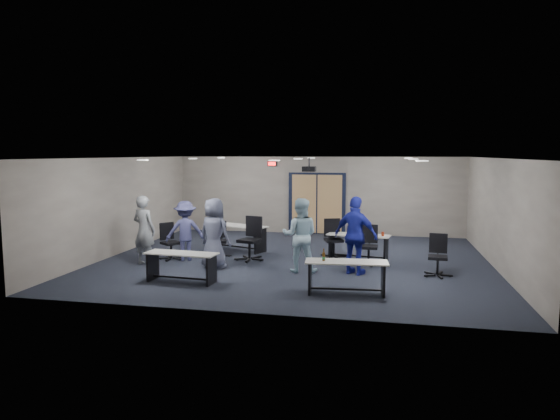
% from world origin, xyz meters
% --- Properties ---
extents(floor, '(10.00, 10.00, 0.00)m').
position_xyz_m(floor, '(0.00, 0.00, 0.00)').
color(floor, black).
rests_on(floor, ground).
extents(back_wall, '(10.00, 0.04, 2.70)m').
position_xyz_m(back_wall, '(0.00, 4.50, 1.35)').
color(back_wall, slate).
rests_on(back_wall, floor).
extents(front_wall, '(10.00, 0.04, 2.70)m').
position_xyz_m(front_wall, '(0.00, -4.50, 1.35)').
color(front_wall, slate).
rests_on(front_wall, floor).
extents(left_wall, '(0.04, 9.00, 2.70)m').
position_xyz_m(left_wall, '(-5.00, 0.00, 1.35)').
color(left_wall, slate).
rests_on(left_wall, floor).
extents(right_wall, '(0.04, 9.00, 2.70)m').
position_xyz_m(right_wall, '(5.00, 0.00, 1.35)').
color(right_wall, slate).
rests_on(right_wall, floor).
extents(ceiling, '(10.00, 9.00, 0.04)m').
position_xyz_m(ceiling, '(0.00, 0.00, 2.70)').
color(ceiling, silver).
rests_on(ceiling, back_wall).
extents(double_door, '(2.00, 0.07, 2.20)m').
position_xyz_m(double_door, '(0.00, 4.46, 1.05)').
color(double_door, black).
rests_on(double_door, back_wall).
extents(exit_sign, '(0.32, 0.07, 0.18)m').
position_xyz_m(exit_sign, '(-1.60, 4.44, 2.45)').
color(exit_sign, black).
rests_on(exit_sign, back_wall).
extents(ceiling_projector, '(0.35, 0.32, 0.37)m').
position_xyz_m(ceiling_projector, '(0.30, 0.50, 2.40)').
color(ceiling_projector, black).
rests_on(ceiling_projector, ceiling).
extents(ceiling_can_lights, '(6.24, 5.74, 0.02)m').
position_xyz_m(ceiling_can_lights, '(0.00, 0.25, 2.67)').
color(ceiling_can_lights, silver).
rests_on(ceiling_can_lights, ceiling).
extents(table_front_left, '(1.64, 0.65, 0.65)m').
position_xyz_m(table_front_left, '(-2.05, -2.70, 0.44)').
color(table_front_left, beige).
rests_on(table_front_left, floor).
extents(table_front_right, '(1.68, 0.68, 0.91)m').
position_xyz_m(table_front_right, '(1.56, -2.90, 0.46)').
color(table_front_right, beige).
rests_on(table_front_right, floor).
extents(table_back_left, '(1.91, 1.21, 0.74)m').
position_xyz_m(table_back_left, '(-1.87, 1.04, 0.50)').
color(table_back_left, beige).
rests_on(table_back_left, floor).
extents(table_back_right, '(1.72, 0.83, 0.78)m').
position_xyz_m(table_back_right, '(1.65, 0.46, 0.46)').
color(table_back_right, beige).
rests_on(table_back_right, floor).
extents(chair_back_a, '(0.75, 0.75, 0.97)m').
position_xyz_m(chair_back_a, '(-2.09, -0.03, 0.48)').
color(chair_back_a, black).
rests_on(chair_back_a, floor).
extents(chair_back_b, '(0.89, 0.89, 1.15)m').
position_xyz_m(chair_back_b, '(-1.17, -0.25, 0.58)').
color(chair_back_b, black).
rests_on(chair_back_b, floor).
extents(chair_back_c, '(0.83, 0.83, 1.05)m').
position_xyz_m(chair_back_c, '(0.98, 0.54, 0.52)').
color(chair_back_c, black).
rests_on(chair_back_c, floor).
extents(chair_back_d, '(0.65, 0.65, 1.01)m').
position_xyz_m(chair_back_d, '(1.93, -0.15, 0.50)').
color(chair_back_d, black).
rests_on(chair_back_d, floor).
extents(chair_loose_left, '(0.86, 0.86, 0.98)m').
position_xyz_m(chair_loose_left, '(-3.24, -0.57, 0.49)').
color(chair_loose_left, black).
rests_on(chair_loose_left, floor).
extents(chair_loose_right, '(0.67, 0.67, 0.97)m').
position_xyz_m(chair_loose_right, '(3.52, -1.05, 0.49)').
color(chair_loose_right, black).
rests_on(chair_loose_right, floor).
extents(person_gray, '(0.73, 0.57, 1.77)m').
position_xyz_m(person_gray, '(-3.64, -1.28, 0.88)').
color(person_gray, gray).
rests_on(person_gray, floor).
extents(person_plaid, '(0.97, 0.77, 1.73)m').
position_xyz_m(person_plaid, '(-1.78, -1.27, 0.87)').
color(person_plaid, '#515670').
rests_on(person_plaid, floor).
extents(person_lightblue, '(0.90, 0.72, 1.77)m').
position_xyz_m(person_lightblue, '(0.35, -1.25, 0.88)').
color(person_lightblue, '#ABD0E3').
rests_on(person_lightblue, floor).
extents(person_navy, '(1.16, 0.85, 1.83)m').
position_xyz_m(person_navy, '(1.66, -1.22, 0.92)').
color(person_navy, '#1C229B').
rests_on(person_navy, floor).
extents(person_back, '(1.17, 0.94, 1.58)m').
position_xyz_m(person_back, '(-2.83, -0.57, 0.79)').
color(person_back, '#43457A').
rests_on(person_back, floor).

